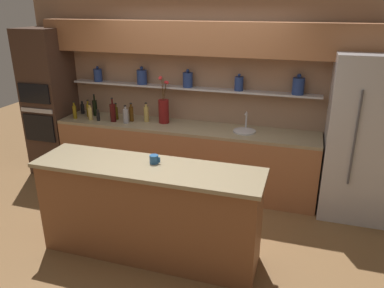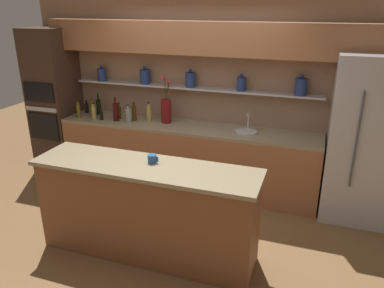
{
  "view_description": "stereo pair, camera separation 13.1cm",
  "coord_description": "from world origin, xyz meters",
  "views": [
    {
      "loc": [
        1.41,
        -3.42,
        2.51
      ],
      "look_at": [
        0.21,
        0.44,
        0.98
      ],
      "focal_mm": 35.0,
      "sensor_mm": 36.0,
      "label": 1
    },
    {
      "loc": [
        1.54,
        -3.38,
        2.51
      ],
      "look_at": [
        0.21,
        0.44,
        0.98
      ],
      "focal_mm": 35.0,
      "sensor_mm": 36.0,
      "label": 2
    }
  ],
  "objects": [
    {
      "name": "bottle_spirit_5",
      "position": [
        -0.73,
        1.29,
        1.03
      ],
      "size": [
        0.07,
        0.07,
        0.27
      ],
      "color": "tan",
      "rests_on": "back_counter_unit"
    },
    {
      "name": "flower_vase",
      "position": [
        -0.47,
        1.31,
        1.11
      ],
      "size": [
        0.15,
        0.17,
        0.66
      ],
      "color": "maroon",
      "rests_on": "back_counter_unit"
    },
    {
      "name": "refrigerator",
      "position": [
        2.15,
        1.2,
        1.0
      ],
      "size": [
        0.91,
        0.73,
        2.0
      ],
      "color": "#B7B7BC",
      "rests_on": "ground_plane"
    },
    {
      "name": "sink_fixture",
      "position": [
        0.69,
        1.25,
        0.94
      ],
      "size": [
        0.29,
        0.29,
        0.25
      ],
      "color": "#B7B7BC",
      "rests_on": "back_counter_unit"
    },
    {
      "name": "island_counter",
      "position": [
        0.0,
        -0.35,
        0.51
      ],
      "size": [
        2.31,
        0.61,
        1.02
      ],
      "color": "brown",
      "rests_on": "ground_plane"
    },
    {
      "name": "coffee_mug",
      "position": [
        0.04,
        -0.27,
        1.06
      ],
      "size": [
        0.11,
        0.09,
        0.09
      ],
      "color": "#235184",
      "rests_on": "island_counter"
    },
    {
      "name": "back_counter_unit",
      "position": [
        -0.15,
        1.24,
        0.46
      ],
      "size": [
        3.65,
        0.62,
        0.92
      ],
      "color": "#99603D",
      "rests_on": "ground_plane"
    },
    {
      "name": "bottle_spirit_9",
      "position": [
        -1.54,
        1.12,
        1.02
      ],
      "size": [
        0.06,
        0.06,
        0.24
      ],
      "color": "tan",
      "rests_on": "back_counter_unit"
    },
    {
      "name": "bottle_spirit_7",
      "position": [
        -0.94,
        1.24,
        1.03
      ],
      "size": [
        0.06,
        0.06,
        0.27
      ],
      "color": "#4C2D0C",
      "rests_on": "back_counter_unit"
    },
    {
      "name": "ground_plane",
      "position": [
        0.0,
        0.0,
        0.0
      ],
      "size": [
        12.0,
        12.0,
        0.0
      ],
      "primitive_type": "plane",
      "color": "brown"
    },
    {
      "name": "bottle_wine_4",
      "position": [
        -1.59,
        1.34,
        1.04
      ],
      "size": [
        0.07,
        0.07,
        0.33
      ],
      "color": "black",
      "rests_on": "back_counter_unit"
    },
    {
      "name": "bottle_sauce_2",
      "position": [
        -1.83,
        1.37,
        1.0
      ],
      "size": [
        0.06,
        0.06,
        0.19
      ],
      "color": "black",
      "rests_on": "back_counter_unit"
    },
    {
      "name": "bottle_oil_3",
      "position": [
        -1.66,
        1.26,
        1.02
      ],
      "size": [
        0.06,
        0.06,
        0.25
      ],
      "color": "brown",
      "rests_on": "back_counter_unit"
    },
    {
      "name": "bottle_oil_6",
      "position": [
        -1.19,
        1.26,
        1.02
      ],
      "size": [
        0.05,
        0.05,
        0.24
      ],
      "color": "#47380A",
      "rests_on": "back_counter_unit"
    },
    {
      "name": "bottle_spirit_1",
      "position": [
        -0.98,
        1.14,
        1.02
      ],
      "size": [
        0.08,
        0.08,
        0.26
      ],
      "color": "gray",
      "rests_on": "back_counter_unit"
    },
    {
      "name": "oven_tower",
      "position": [
        -2.3,
        1.24,
        1.09
      ],
      "size": [
        0.6,
        0.64,
        2.18
      ],
      "color": "#3D281E",
      "rests_on": "ground_plane"
    },
    {
      "name": "bottle_oil_8",
      "position": [
        -1.79,
        1.11,
        1.03
      ],
      "size": [
        0.05,
        0.05,
        0.26
      ],
      "color": "brown",
      "rests_on": "back_counter_unit"
    },
    {
      "name": "bottle_wine_10",
      "position": [
        -1.19,
        1.15,
        1.05
      ],
      "size": [
        0.08,
        0.08,
        0.35
      ],
      "color": "#380C0C",
      "rests_on": "back_counter_unit"
    },
    {
      "name": "back_wall_unit",
      "position": [
        -0.0,
        1.53,
        1.55
      ],
      "size": [
        5.2,
        0.44,
        2.6
      ],
      "color": "#937056",
      "rests_on": "ground_plane"
    },
    {
      "name": "bottle_sauce_0",
      "position": [
        -1.41,
        1.12,
        0.99
      ],
      "size": [
        0.05,
        0.05,
        0.16
      ],
      "color": "black",
      "rests_on": "back_counter_unit"
    }
  ]
}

